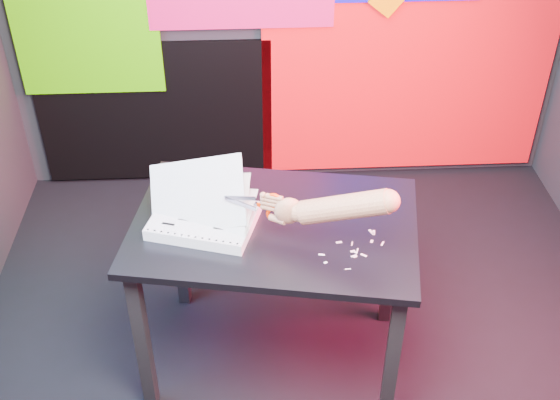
{
  "coord_description": "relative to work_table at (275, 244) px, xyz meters",
  "views": [
    {
      "loc": [
        -0.24,
        -2.0,
        2.39
      ],
      "look_at": [
        -0.13,
        0.05,
        0.87
      ],
      "focal_mm": 45.0,
      "sensor_mm": 36.0,
      "label": 1
    }
  ],
  "objects": [
    {
      "name": "work_table",
      "position": [
        0.0,
        0.0,
        0.0
      ],
      "size": [
        1.18,
        0.89,
        0.75
      ],
      "rotation": [
        0.0,
        0.0,
        -0.18
      ],
      "color": "#262626",
      "rests_on": "ground"
    },
    {
      "name": "room",
      "position": [
        0.15,
        -0.07,
        0.7
      ],
      "size": [
        3.01,
        3.01,
        2.71
      ],
      "color": "black",
      "rests_on": "ground"
    },
    {
      "name": "backdrop",
      "position": [
        0.21,
        1.39,
        0.31
      ],
      "size": [
        2.88,
        0.05,
        2.08
      ],
      "color": "red",
      "rests_on": "ground"
    },
    {
      "name": "scissors",
      "position": [
        -0.02,
        -0.09,
        0.25
      ],
      "size": [
        0.21,
        0.09,
        0.13
      ],
      "rotation": [
        0.0,
        0.0,
        -0.39
      ],
      "color": "#8E90A9",
      "rests_on": "printout_stack"
    },
    {
      "name": "hand_forearm",
      "position": [
        0.2,
        -0.18,
        0.3
      ],
      "size": [
        0.45,
        0.22,
        0.22
      ],
      "rotation": [
        0.0,
        0.0,
        -0.39
      ],
      "color": "#B78050",
      "rests_on": "work_table"
    },
    {
      "name": "paper_clippings",
      "position": [
        0.29,
        -0.16,
        0.11
      ],
      "size": [
        0.25,
        0.22,
        0.0
      ],
      "color": "silver",
      "rests_on": "work_table"
    },
    {
      "name": "printout_stack",
      "position": [
        -0.27,
        -0.0,
        0.13
      ],
      "size": [
        0.44,
        0.37,
        0.28
      ],
      "rotation": [
        0.0,
        0.0,
        -0.29
      ],
      "color": "silver",
      "rests_on": "work_table"
    }
  ]
}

